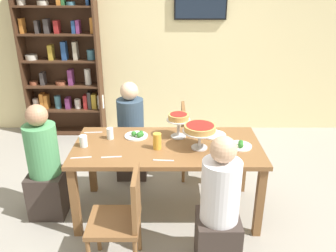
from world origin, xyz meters
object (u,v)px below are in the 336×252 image
(personal_pizza_stand, at_px, (179,119))
(beer_glass_amber_tall, at_px, (158,141))
(water_glass_clear_near, at_px, (227,156))
(chair_far_right, at_px, (193,138))
(television, at_px, (201,4))
(salad_plate_spare, at_px, (138,135))
(cutlery_fork_far, at_px, (82,158))
(diner_near_right, at_px, (220,214))
(salad_plate_near_diner, at_px, (214,134))
(cutlery_fork_near, at_px, (94,132))
(salad_plate_far_diner, at_px, (240,145))
(bookshelf, at_px, (64,61))
(dining_table, at_px, (168,153))
(diner_head_west, at_px, (46,169))
(water_glass_clear_spare, at_px, (111,133))
(cutlery_knife_near, at_px, (164,160))
(chair_near_left, at_px, (123,216))
(deep_dish_pizza_stand, at_px, (201,130))
(diner_far_left, at_px, (132,137))
(water_glass_clear_far, at_px, (84,141))
(cutlery_knife_far, at_px, (112,157))

(personal_pizza_stand, bearing_deg, beer_glass_amber_tall, -127.74)
(water_glass_clear_near, bearing_deg, chair_far_right, 101.89)
(television, bearing_deg, salad_plate_spare, -111.31)
(chair_far_right, bearing_deg, water_glass_clear_near, 11.89)
(chair_far_right, bearing_deg, cutlery_fork_far, -46.92)
(diner_near_right, distance_m, beer_glass_amber_tall, 0.87)
(salad_plate_near_diner, distance_m, cutlery_fork_near, 1.21)
(personal_pizza_stand, bearing_deg, salad_plate_far_diner, -21.62)
(bookshelf, distance_m, water_glass_clear_near, 3.09)
(dining_table, relative_size, cutlery_fork_far, 9.77)
(diner_head_west, distance_m, water_glass_clear_spare, 0.71)
(salad_plate_far_diner, height_order, salad_plate_spare, salad_plate_spare)
(diner_near_right, bearing_deg, salad_plate_spare, 38.36)
(personal_pizza_stand, bearing_deg, cutlery_knife_near, -106.04)
(diner_head_west, distance_m, chair_near_left, 1.09)
(chair_far_right, bearing_deg, salad_plate_far_diner, 26.97)
(chair_near_left, distance_m, water_glass_clear_near, 1.00)
(dining_table, bearing_deg, bookshelf, 126.80)
(water_glass_clear_spare, bearing_deg, water_glass_clear_near, -23.34)
(personal_pizza_stand, relative_size, cutlery_fork_far, 1.34)
(salad_plate_far_diner, height_order, cutlery_fork_far, salad_plate_far_diner)
(salad_plate_near_diner, bearing_deg, dining_table, -155.32)
(deep_dish_pizza_stand, xyz_separation_m, cutlery_knife_near, (-0.33, -0.24, -0.18))
(chair_near_left, relative_size, deep_dish_pizza_stand, 2.75)
(television, height_order, cutlery_fork_far, television)
(diner_far_left, relative_size, chair_far_right, 1.32)
(television, xyz_separation_m, chair_far_right, (-0.17, -1.39, -1.38))
(chair_far_right, bearing_deg, salad_plate_spare, -47.54)
(bookshelf, relative_size, water_glass_clear_near, 21.87)
(salad_plate_far_diner, relative_size, water_glass_clear_spare, 2.05)
(bookshelf, distance_m, salad_plate_spare, 2.22)
(bookshelf, xyz_separation_m, water_glass_clear_far, (0.73, -2.04, -0.31))
(cutlery_knife_near, bearing_deg, television, 82.46)
(deep_dish_pizza_stand, distance_m, cutlery_fork_near, 1.12)
(cutlery_knife_far, bearing_deg, television, 62.80)
(bookshelf, bearing_deg, personal_pizza_stand, -48.63)
(bookshelf, height_order, diner_near_right, bookshelf)
(personal_pizza_stand, bearing_deg, television, 79.81)
(diner_far_left, distance_m, beer_glass_amber_tall, 0.91)
(dining_table, height_order, beer_glass_amber_tall, beer_glass_amber_tall)
(dining_table, bearing_deg, water_glass_clear_spare, 166.14)
(salad_plate_spare, bearing_deg, water_glass_clear_near, -31.76)
(diner_near_right, height_order, water_glass_clear_far, diner_near_right)
(diner_near_right, bearing_deg, water_glass_clear_near, -14.53)
(diner_head_west, relative_size, cutlery_knife_far, 6.39)
(diner_near_right, xyz_separation_m, diner_far_left, (-0.82, 1.42, 0.00))
(deep_dish_pizza_stand, xyz_separation_m, water_glass_clear_far, (-1.07, 0.04, -0.13))
(salad_plate_near_diner, height_order, cutlery_fork_near, salad_plate_near_diner)
(bookshelf, relative_size, water_glass_clear_far, 20.69)
(chair_far_right, bearing_deg, cutlery_fork_near, -67.54)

